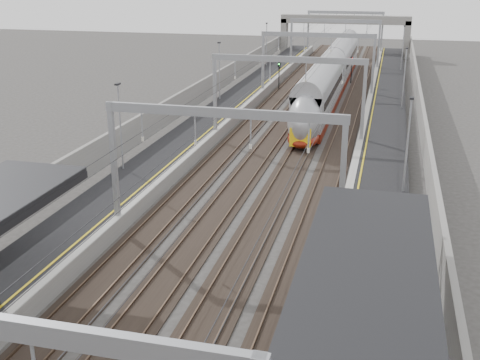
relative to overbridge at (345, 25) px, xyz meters
The scene contains 11 objects.
platform_left 55.79m from the overbridge, 98.28° to the right, with size 4.00×120.00×1.00m, color black.
platform_right 55.79m from the overbridge, 81.72° to the right, with size 4.00×120.00×1.00m, color black.
tracks 55.25m from the overbridge, 90.00° to the right, with size 11.40×140.00×0.20m.
overhead_line 48.39m from the overbridge, 90.00° to the right, with size 13.00×140.00×6.60m.
overbridge is the anchor object (origin of this frame).
wall_left 56.25m from the overbridge, 101.51° to the right, with size 0.30×120.00×3.20m, color slate.
wall_right 56.25m from the overbridge, 78.49° to the right, with size 0.30×120.00×3.20m, color slate.
train 36.63m from the overbridge, 87.64° to the right, with size 2.78×50.68×4.40m.
signal_green 33.98m from the overbridge, 98.83° to the right, with size 0.32×0.32×3.48m.
signal_red_near 26.68m from the overbridge, 83.07° to the right, with size 0.32×0.32×3.48m.
signal_red_far 34.15m from the overbridge, 80.87° to the right, with size 0.32×0.32×3.48m.
Camera 1 is at (8.23, -7.19, 14.33)m, focal length 45.00 mm.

